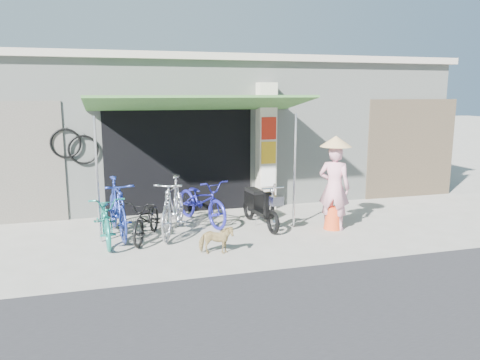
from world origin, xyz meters
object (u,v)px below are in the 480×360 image
object	(u,v)px
moped	(259,206)
bike_blue	(117,207)
bike_navy	(202,201)
nun	(334,184)
bike_teal	(106,218)
bike_black	(147,219)
bike_silver	(173,206)
street_dog	(216,240)

from	to	relation	value
moped	bike_blue	bearing A→B (deg)	170.64
bike_blue	bike_navy	xyz separation A→B (m)	(1.76, 0.43, -0.08)
nun	moped	bearing A→B (deg)	15.56
bike_teal	moped	bearing A→B (deg)	0.07
bike_blue	nun	bearing A→B (deg)	-17.42
bike_navy	moped	distance (m)	1.25
bike_black	bike_silver	size ratio (longest dim) A/B	0.81
bike_silver	bike_navy	world-z (taller)	bike_silver
bike_teal	bike_navy	xyz separation A→B (m)	(1.98, 0.77, 0.02)
street_dog	nun	xyz separation A→B (m)	(2.66, 0.84, 0.69)
bike_teal	nun	size ratio (longest dim) A/B	0.92
bike_teal	bike_navy	bearing A→B (deg)	17.25
bike_silver	moped	world-z (taller)	bike_silver
bike_teal	street_dog	bearing A→B (deg)	-38.14
bike_teal	nun	xyz separation A→B (m)	(4.49, -0.40, 0.47)
bike_black	nun	world-z (taller)	nun
bike_teal	moped	size ratio (longest dim) A/B	1.07
street_dog	nun	world-z (taller)	nun
street_dog	moped	size ratio (longest dim) A/B	0.36
bike_blue	bike_navy	bearing A→B (deg)	6.09
bike_teal	nun	world-z (taller)	nun
bike_black	bike_silver	world-z (taller)	bike_silver
bike_blue	bike_black	xyz separation A→B (m)	(0.53, -0.40, -0.16)
bike_blue	nun	size ratio (longest dim) A/B	0.98
bike_navy	street_dog	xyz separation A→B (m)	(-0.15, -2.01, -0.24)
bike_black	street_dog	bearing A→B (deg)	-26.16
bike_teal	bike_blue	distance (m)	0.42
bike_blue	street_dog	distance (m)	2.27
bike_teal	moped	world-z (taller)	moped
bike_teal	bike_navy	distance (m)	2.12
bike_teal	bike_black	world-z (taller)	bike_teal
bike_black	nun	size ratio (longest dim) A/B	0.80
moped	bike_black	bearing A→B (deg)	179.93
bike_silver	nun	size ratio (longest dim) A/B	0.99
bike_blue	moped	world-z (taller)	bike_blue
bike_black	moped	bearing A→B (deg)	28.30
street_dog	nun	bearing A→B (deg)	-60.04
bike_silver	nun	world-z (taller)	nun
bike_black	street_dog	xyz separation A→B (m)	(1.08, -1.18, -0.15)
bike_teal	moped	xyz separation A→B (m)	(3.10, 0.22, -0.04)
bike_blue	street_dog	bearing A→B (deg)	-52.12
bike_silver	bike_black	bearing A→B (deg)	-136.50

